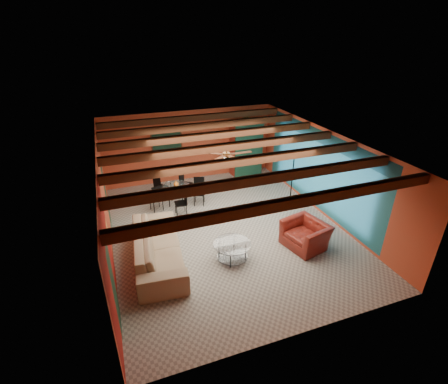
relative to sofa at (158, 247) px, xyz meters
name	(u,v)px	position (x,y,z in m)	size (l,w,h in m)	color
room	(225,153)	(2.13, 0.92, 1.93)	(6.52, 8.01, 2.71)	gray
sofa	(158,247)	(0.00, 0.00, 0.00)	(2.92, 1.14, 0.85)	#937B5F
armchair	(305,234)	(3.87, -0.69, -0.06)	(1.11, 0.97, 0.72)	maroon
coffee_table	(232,251)	(1.79, -0.57, -0.18)	(0.97, 0.97, 0.49)	silver
dining_table	(177,191)	(1.11, 2.86, 0.04)	(1.81, 1.81, 0.94)	white
armoire	(246,149)	(4.33, 4.51, 0.61)	(1.18, 0.58, 2.07)	maroon
floor_lamp	(292,178)	(4.78, 1.65, 0.49)	(0.37, 0.37, 1.84)	black
ceiling_fan	(227,155)	(2.13, 0.81, 1.93)	(1.50, 1.50, 0.44)	#472614
painting	(167,141)	(1.23, 4.77, 1.22)	(1.05, 0.03, 0.65)	black
potted_plant	(247,117)	(4.33, 4.51, 1.90)	(0.46, 0.40, 0.51)	#26661E
vase	(175,176)	(1.11, 2.86, 0.60)	(0.17, 0.17, 0.18)	orange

